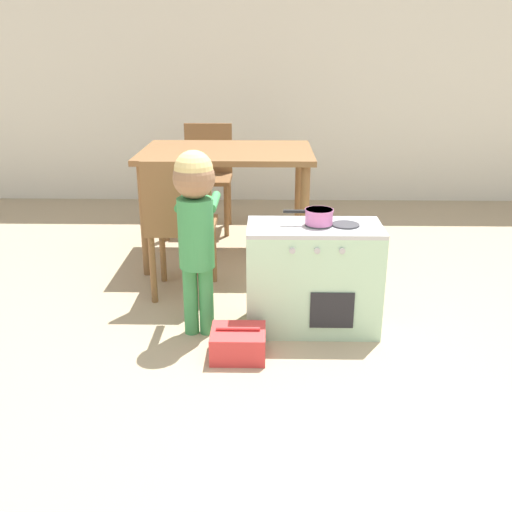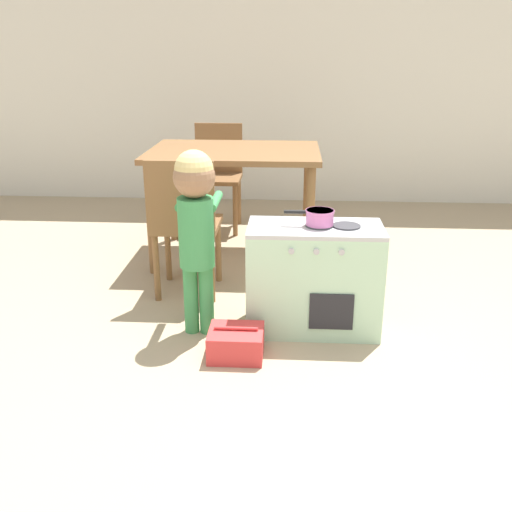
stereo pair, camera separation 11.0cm
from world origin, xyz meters
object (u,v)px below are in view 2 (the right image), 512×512
at_px(play_kitchen, 314,278).
at_px(dining_chair_near, 185,223).
at_px(toy_pot, 319,216).
at_px(dining_table, 234,165).
at_px(child_figure, 196,213).
at_px(dining_chair_far, 218,173).
at_px(toy_basket, 236,343).

bearing_deg(play_kitchen, dining_chair_near, 152.09).
distance_m(toy_pot, dining_table, 1.16).
bearing_deg(dining_chair_near, dining_table, 72.07).
bearing_deg(toy_pot, dining_table, 116.07).
xyz_separation_m(child_figure, dining_chair_far, (-0.12, 1.78, -0.19)).
distance_m(play_kitchen, toy_basket, 0.52).
distance_m(play_kitchen, dining_chair_near, 0.82).
distance_m(child_figure, dining_chair_far, 1.80).
height_order(dining_table, dining_chair_near, dining_chair_near).
height_order(toy_pot, dining_table, dining_table).
xyz_separation_m(child_figure, dining_table, (0.07, 1.12, 0.01)).
bearing_deg(dining_chair_near, toy_pot, -27.44).
distance_m(toy_pot, child_figure, 0.59).
distance_m(toy_pot, toy_basket, 0.72).
bearing_deg(dining_chair_far, child_figure, 93.99).
distance_m(dining_chair_near, dining_chair_far, 1.33).
distance_m(dining_table, dining_chair_far, 0.72).
bearing_deg(dining_table, dining_chair_near, -107.93).
xyz_separation_m(toy_basket, dining_chair_near, (-0.35, 0.68, 0.37)).
relative_size(play_kitchen, dining_table, 0.60).
distance_m(toy_pot, dining_chair_near, 0.83).
height_order(play_kitchen, toy_pot, toy_pot).
bearing_deg(dining_table, toy_pot, -63.93).
relative_size(toy_basket, dining_chair_near, 0.31).
bearing_deg(child_figure, toy_pot, 7.35).
xyz_separation_m(toy_pot, toy_basket, (-0.38, -0.31, -0.53)).
relative_size(child_figure, dining_chair_near, 1.14).
distance_m(child_figure, dining_table, 1.12).
bearing_deg(dining_chair_far, dining_table, 106.63).
height_order(play_kitchen, toy_basket, play_kitchen).
bearing_deg(child_figure, toy_basket, -48.38).
bearing_deg(play_kitchen, dining_table, 115.46).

